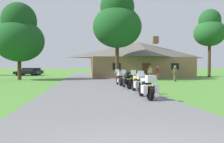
% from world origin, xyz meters
% --- Properties ---
extents(ground_plane, '(500.00, 500.00, 0.00)m').
position_xyz_m(ground_plane, '(0.00, 20.00, 0.00)').
color(ground_plane, '#4C8433').
extents(asphalt_driveway, '(6.40, 80.00, 0.06)m').
position_xyz_m(asphalt_driveway, '(0.00, 18.00, 0.03)').
color(asphalt_driveway, slate).
rests_on(asphalt_driveway, ground).
extents(motorcycle_silver_nearest_to_camera, '(0.73, 2.08, 1.30)m').
position_xyz_m(motorcycle_silver_nearest_to_camera, '(2.04, 7.12, 0.61)').
color(motorcycle_silver_nearest_to_camera, black).
rests_on(motorcycle_silver_nearest_to_camera, asphalt_driveway).
extents(motorcycle_yellow_second_in_row, '(0.78, 2.08, 1.30)m').
position_xyz_m(motorcycle_yellow_second_in_row, '(2.30, 9.82, 0.61)').
color(motorcycle_yellow_second_in_row, black).
rests_on(motorcycle_yellow_second_in_row, asphalt_driveway).
extents(motorcycle_black_third_in_row, '(0.79, 2.08, 1.30)m').
position_xyz_m(motorcycle_black_third_in_row, '(2.13, 12.31, 0.61)').
color(motorcycle_black_third_in_row, black).
rests_on(motorcycle_black_third_in_row, asphalt_driveway).
extents(motorcycle_silver_farthest_in_row, '(0.66, 2.08, 1.30)m').
position_xyz_m(motorcycle_silver_farthest_in_row, '(2.04, 15.12, 0.62)').
color(motorcycle_silver_farthest_in_row, black).
rests_on(motorcycle_silver_farthest_in_row, asphalt_driveway).
extents(stone_lodge, '(15.63, 9.15, 6.36)m').
position_xyz_m(stone_lodge, '(7.69, 31.34, 2.81)').
color(stone_lodge, '#896B4C').
rests_on(stone_lodge, ground).
extents(bystander_red_shirt_near_lodge, '(0.46, 0.39, 1.69)m').
position_xyz_m(bystander_red_shirt_near_lodge, '(7.81, 22.58, 0.95)').
color(bystander_red_shirt_near_lodge, '#75664C').
rests_on(bystander_red_shirt_near_lodge, ground).
extents(bystander_olive_shirt_beside_signpost, '(0.51, 0.34, 1.69)m').
position_xyz_m(bystander_olive_shirt_beside_signpost, '(8.87, 20.06, 0.95)').
color(bystander_olive_shirt_beside_signpost, '#75664C').
rests_on(bystander_olive_shirt_beside_signpost, ground).
extents(bystander_tan_shirt_by_tree, '(0.55, 0.26, 1.67)m').
position_xyz_m(bystander_tan_shirt_by_tree, '(6.88, 22.61, 0.93)').
color(bystander_tan_shirt_by_tree, '#75664C').
rests_on(bystander_tan_shirt_by_tree, ground).
extents(tree_by_lodge_front, '(6.01, 6.01, 11.15)m').
position_xyz_m(tree_by_lodge_front, '(3.27, 24.55, 7.20)').
color(tree_by_lodge_front, '#422D19').
rests_on(tree_by_lodge_front, ground).
extents(tree_right_of_lodge, '(4.72, 4.72, 10.42)m').
position_xyz_m(tree_right_of_lodge, '(18.35, 29.45, 7.29)').
color(tree_right_of_lodge, '#422D19').
rests_on(tree_right_of_lodge, ground).
extents(tree_left_near, '(5.92, 5.92, 9.31)m').
position_xyz_m(tree_left_near, '(-8.56, 25.38, 5.42)').
color(tree_left_near, '#422D19').
rests_on(tree_left_near, ground).
extents(parked_navy_suv_far_left, '(4.70, 2.11, 1.40)m').
position_xyz_m(parked_navy_suv_far_left, '(-10.69, 41.18, 0.78)').
color(parked_navy_suv_far_left, navy).
rests_on(parked_navy_suv_far_left, ground).
extents(parked_black_sedan_far_left, '(4.43, 2.47, 1.20)m').
position_xyz_m(parked_black_sedan_far_left, '(-10.80, 38.29, 0.64)').
color(parked_black_sedan_far_left, black).
rests_on(parked_black_sedan_far_left, ground).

